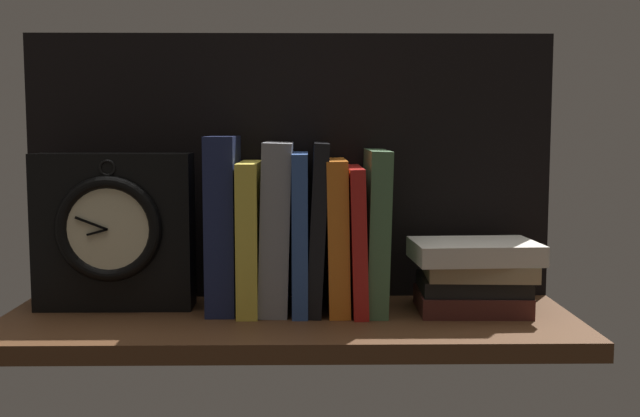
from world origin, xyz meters
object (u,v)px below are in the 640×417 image
at_px(book_black_skeptic, 317,226).
at_px(book_stack_side, 474,275).
at_px(book_gray_chess, 276,226).
at_px(book_blue_modern, 300,231).
at_px(book_navy_bierce, 223,223).
at_px(book_green_romantic, 376,230).
at_px(book_yellow_seinlanguage, 250,236).
at_px(book_red_requiem, 356,238).
at_px(framed_clock, 114,231).
at_px(book_orange_pandolfini, 337,235).

relative_size(book_black_skeptic, book_stack_side, 1.34).
height_order(book_gray_chess, book_stack_side, book_gray_chess).
bearing_deg(book_blue_modern, book_gray_chess, 180.00).
distance_m(book_navy_bierce, book_green_romantic, 0.22).
bearing_deg(book_green_romantic, book_gray_chess, 180.00).
height_order(book_yellow_seinlanguage, book_green_romantic, book_green_romantic).
bearing_deg(book_green_romantic, book_yellow_seinlanguage, 180.00).
bearing_deg(book_gray_chess, book_green_romantic, 0.00).
bearing_deg(book_stack_side, book_red_requiem, 173.72).
bearing_deg(book_red_requiem, book_black_skeptic, 180.00).
distance_m(book_green_romantic, framed_clock, 0.38).
distance_m(book_blue_modern, book_stack_side, 0.25).
bearing_deg(book_navy_bierce, book_green_romantic, 0.00).
distance_m(book_navy_bierce, book_orange_pandolfini, 0.16).
bearing_deg(book_navy_bierce, book_orange_pandolfini, 0.00).
bearing_deg(book_orange_pandolfini, book_navy_bierce, 180.00).
xyz_separation_m(book_gray_chess, book_orange_pandolfini, (0.09, 0.00, -0.01)).
bearing_deg(book_green_romantic, book_black_skeptic, 180.00).
distance_m(book_green_romantic, book_stack_side, 0.15).
height_order(book_gray_chess, book_blue_modern, book_gray_chess).
xyz_separation_m(book_orange_pandolfini, book_red_requiem, (0.03, 0.00, -0.01)).
height_order(book_black_skeptic, book_stack_side, book_black_skeptic).
height_order(book_blue_modern, framed_clock, same).
bearing_deg(book_gray_chess, book_stack_side, -3.74).
bearing_deg(book_stack_side, book_green_romantic, 172.48).
relative_size(book_navy_bierce, book_black_skeptic, 1.04).
relative_size(book_orange_pandolfini, book_stack_side, 1.20).
xyz_separation_m(book_blue_modern, book_green_romantic, (0.11, 0.00, 0.00)).
bearing_deg(book_yellow_seinlanguage, book_green_romantic, 0.00).
height_order(framed_clock, book_stack_side, framed_clock).
bearing_deg(framed_clock, book_black_skeptic, -0.66).
relative_size(book_navy_bierce, book_blue_modern, 1.11).
relative_size(book_black_skeptic, book_red_requiem, 1.17).
height_order(book_navy_bierce, book_red_requiem, book_navy_bierce).
bearing_deg(book_gray_chess, book_navy_bierce, 180.00).
relative_size(book_red_requiem, book_stack_side, 1.14).
bearing_deg(book_green_romantic, framed_clock, 179.49).
relative_size(book_blue_modern, book_red_requiem, 1.10).
xyz_separation_m(book_navy_bierce, book_orange_pandolfini, (0.16, 0.00, -0.02)).
distance_m(book_black_skeptic, book_stack_side, 0.23).
distance_m(book_red_requiem, book_stack_side, 0.18).
relative_size(book_orange_pandolfini, book_red_requiem, 1.05).
distance_m(book_gray_chess, framed_clock, 0.23).
distance_m(book_red_requiem, framed_clock, 0.35).
relative_size(framed_clock, book_stack_side, 1.25).
bearing_deg(book_red_requiem, book_green_romantic, 0.00).
relative_size(book_red_requiem, book_green_romantic, 0.90).
bearing_deg(book_orange_pandolfini, book_gray_chess, 180.00).
xyz_separation_m(book_red_requiem, book_green_romantic, (0.03, 0.00, 0.01)).
height_order(book_gray_chess, book_orange_pandolfini, book_gray_chess).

